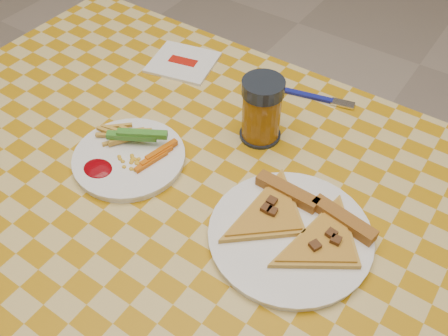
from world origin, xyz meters
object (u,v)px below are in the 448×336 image
at_px(plate_left, 129,159).
at_px(drink_glass, 262,110).
at_px(table, 192,222).
at_px(plate_right, 290,236).

distance_m(plate_left, drink_glass, 0.26).
bearing_deg(table, plate_right, 6.40).
bearing_deg(table, plate_left, 178.09).
bearing_deg(plate_right, plate_left, -177.21).
distance_m(table, drink_glass, 0.24).
relative_size(plate_right, drink_glass, 1.99).
relative_size(table, plate_right, 5.00).
relative_size(table, drink_glass, 9.97).
relative_size(plate_left, drink_glass, 1.56).
height_order(plate_right, drink_glass, drink_glass).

